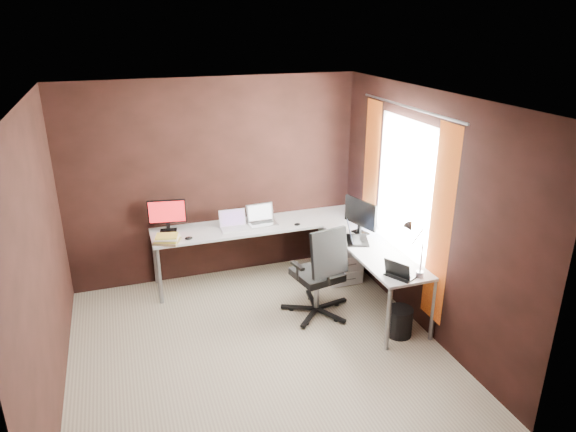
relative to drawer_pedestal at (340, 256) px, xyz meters
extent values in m
cube|color=#B7AD8E|center=(-1.43, -1.15, -0.30)|extent=(3.60, 3.60, 0.00)
cube|color=white|center=(-1.43, -1.15, 2.20)|extent=(3.60, 3.60, 0.00)
cube|color=black|center=(-1.43, 0.65, 0.95)|extent=(3.60, 0.00, 2.50)
cube|color=black|center=(-1.43, -2.95, 0.95)|extent=(3.60, 0.00, 2.50)
cube|color=black|center=(-3.23, -1.15, 0.95)|extent=(0.00, 3.60, 2.50)
cube|color=black|center=(0.37, -1.15, 0.95)|extent=(0.00, 3.60, 2.50)
cube|color=white|center=(0.36, -0.80, 1.15)|extent=(0.00, 1.00, 1.30)
cube|color=orange|center=(0.32, -1.53, 0.95)|extent=(0.01, 0.35, 2.00)
cube|color=orange|center=(0.32, -0.08, 0.95)|extent=(0.01, 0.35, 2.00)
cylinder|color=slate|center=(0.32, -0.80, 1.98)|extent=(0.02, 1.90, 0.02)
cube|color=white|center=(-0.96, 0.35, 0.41)|extent=(2.65, 0.60, 0.03)
cube|color=white|center=(0.07, -0.78, 0.41)|extent=(0.60, 1.65, 0.03)
cylinder|color=slate|center=(-2.24, 0.09, 0.05)|extent=(0.05, 0.05, 0.70)
cylinder|color=slate|center=(-2.24, 0.61, 0.05)|extent=(0.05, 0.05, 0.70)
cylinder|color=slate|center=(-0.19, -1.56, 0.05)|extent=(0.05, 0.05, 0.70)
cylinder|color=slate|center=(0.33, -1.56, 0.05)|extent=(0.05, 0.05, 0.70)
cylinder|color=slate|center=(0.33, 0.61, 0.05)|extent=(0.05, 0.05, 0.70)
cube|color=white|center=(0.00, 0.00, 0.00)|extent=(0.42, 0.50, 0.60)
cube|color=black|center=(-2.06, 0.48, 0.44)|extent=(0.21, 0.15, 0.01)
cube|color=black|center=(-2.06, 0.50, 0.49)|extent=(0.05, 0.03, 0.09)
cube|color=black|center=(-2.06, 0.50, 0.68)|extent=(0.45, 0.10, 0.29)
cube|color=red|center=(-2.06, 0.48, 0.68)|extent=(0.41, 0.07, 0.26)
cube|color=black|center=(0.10, -0.32, 0.44)|extent=(0.17, 0.22, 0.01)
cube|color=black|center=(0.08, -0.32, 0.49)|extent=(0.04, 0.05, 0.09)
cube|color=black|center=(0.08, -0.32, 0.69)|extent=(0.17, 0.50, 0.32)
cube|color=blue|center=(0.09, -0.32, 0.69)|extent=(0.14, 0.47, 0.29)
cube|color=white|center=(-1.30, 0.29, 0.44)|extent=(0.33, 0.23, 0.02)
cube|color=white|center=(-1.29, 0.38, 0.55)|extent=(0.32, 0.07, 0.20)
cube|color=slate|center=(-1.29, 0.37, 0.55)|extent=(0.29, 0.05, 0.17)
cube|color=silver|center=(-0.93, 0.34, 0.44)|extent=(0.36, 0.26, 0.02)
cube|color=silver|center=(-0.93, 0.43, 0.55)|extent=(0.35, 0.08, 0.22)
cube|color=white|center=(-0.93, 0.43, 0.55)|extent=(0.31, 0.07, 0.19)
cube|color=black|center=(-0.04, -0.52, 0.44)|extent=(0.35, 0.41, 0.02)
cube|color=black|center=(-0.13, -0.48, 0.55)|extent=(0.18, 0.35, 0.22)
cube|color=#1B253D|center=(-0.12, -0.49, 0.55)|extent=(0.15, 0.30, 0.18)
cube|color=black|center=(-0.01, -1.43, 0.44)|extent=(0.31, 0.34, 0.02)
cube|color=black|center=(-0.08, -1.46, 0.53)|extent=(0.18, 0.27, 0.17)
cube|color=#C55160|center=(-0.07, -1.46, 0.53)|extent=(0.16, 0.24, 0.15)
cube|color=#9D8354|center=(-2.11, 0.15, 0.44)|extent=(0.34, 0.32, 0.03)
cube|color=#EBE047|center=(-2.11, 0.15, 0.47)|extent=(0.31, 0.28, 0.02)
cube|color=white|center=(-2.11, 0.15, 0.49)|extent=(0.32, 0.28, 0.02)
cube|color=#EBE047|center=(-2.11, 0.15, 0.51)|extent=(0.28, 0.24, 0.02)
ellipsoid|color=black|center=(-1.87, 0.15, 0.45)|extent=(0.11, 0.09, 0.04)
ellipsoid|color=black|center=(-0.53, 0.15, 0.45)|extent=(0.08, 0.06, 0.03)
cylinder|color=slate|center=(0.16, -1.50, 0.46)|extent=(0.08, 0.08, 0.06)
cylinder|color=slate|center=(0.16, -1.50, 0.64)|extent=(0.02, 0.02, 0.31)
cylinder|color=slate|center=(0.11, -1.47, 0.85)|extent=(0.02, 0.17, 0.23)
cone|color=slate|center=(0.06, -1.40, 0.93)|extent=(0.10, 0.12, 0.13)
cylinder|color=slate|center=(-0.60, -0.68, -0.05)|extent=(0.06, 0.06, 0.38)
cube|color=black|center=(-0.60, -0.68, 0.18)|extent=(0.54, 0.54, 0.08)
cube|color=black|center=(-0.56, -0.90, 0.53)|extent=(0.44, 0.20, 0.51)
cylinder|color=black|center=(0.06, -1.38, -0.14)|extent=(0.35, 0.35, 0.31)
camera|label=1|loc=(-2.53, -5.36, 2.83)|focal=32.00mm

